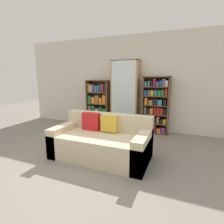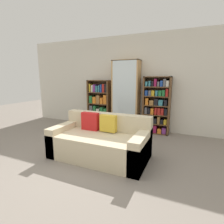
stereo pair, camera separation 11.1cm
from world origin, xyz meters
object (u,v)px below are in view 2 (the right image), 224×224
(couch, at_px, (100,142))
(bookshelf_left, at_px, (100,104))
(wine_bottle, at_px, (133,136))
(display_cabinet, at_px, (126,96))
(bookshelf_right, at_px, (157,106))

(couch, xyz_separation_m, bookshelf_left, (-1.05, 1.95, 0.40))
(couch, xyz_separation_m, wine_bottle, (0.35, 0.99, -0.14))
(display_cabinet, xyz_separation_m, bookshelf_right, (0.88, 0.02, -0.25))
(wine_bottle, bearing_deg, bookshelf_left, 145.52)
(couch, height_order, bookshelf_left, bookshelf_left)
(bookshelf_left, height_order, bookshelf_right, bookshelf_right)
(couch, height_order, wine_bottle, couch)
(display_cabinet, height_order, wine_bottle, display_cabinet)
(bookshelf_left, distance_m, display_cabinet, 0.93)
(couch, distance_m, bookshelf_right, 2.12)
(bookshelf_left, distance_m, wine_bottle, 1.77)
(couch, distance_m, display_cabinet, 2.06)
(bookshelf_left, xyz_separation_m, bookshelf_right, (1.75, -0.00, 0.06))
(couch, xyz_separation_m, display_cabinet, (-0.17, 1.93, 0.70))
(bookshelf_left, xyz_separation_m, wine_bottle, (1.39, -0.96, -0.53))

